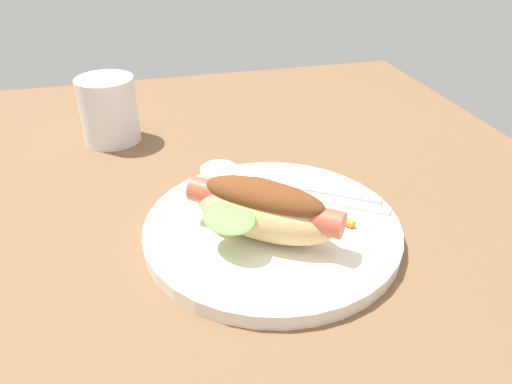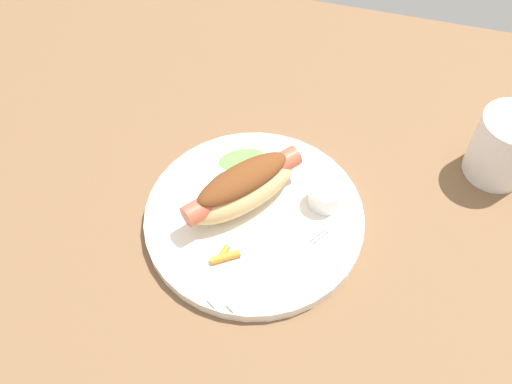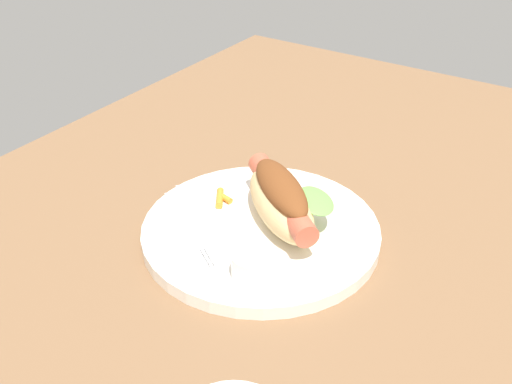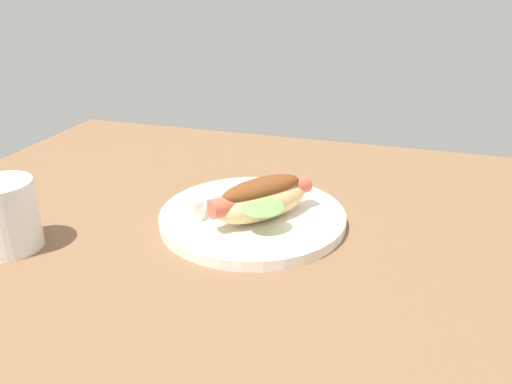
{
  "view_description": "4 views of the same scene",
  "coord_description": "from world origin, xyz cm",
  "px_view_note": "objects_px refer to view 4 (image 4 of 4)",
  "views": [
    {
      "loc": [
        38.61,
        -9.87,
        32.28
      ],
      "look_at": [
        -2.92,
        0.7,
        5.92
      ],
      "focal_mm": 34.26,
      "sensor_mm": 36.0,
      "label": 1
    },
    {
      "loc": [
        -14.48,
        43.59,
        64.07
      ],
      "look_at": [
        -2.93,
        1.02,
        4.34
      ],
      "focal_mm": 41.89,
      "sensor_mm": 36.0,
      "label": 2
    },
    {
      "loc": [
        -51.74,
        -28.76,
        42.88
      ],
      "look_at": [
        -2.7,
        3.5,
        5.73
      ],
      "focal_mm": 42.5,
      "sensor_mm": 36.0,
      "label": 3
    },
    {
      "loc": [
        16.69,
        -60.95,
        34.54
      ],
      "look_at": [
        -2.51,
        2.34,
        5.09
      ],
      "focal_mm": 34.68,
      "sensor_mm": 36.0,
      "label": 4
    }
  ],
  "objects_px": {
    "knife": "(249,191)",
    "carrot_garnish": "(276,193)",
    "plate": "(253,217)",
    "drinking_cup": "(5,216)",
    "sauce_ramekin": "(190,208)",
    "fork": "(237,189)",
    "hot_dog": "(262,198)"
  },
  "relations": [
    {
      "from": "knife",
      "to": "carrot_garnish",
      "type": "xyz_separation_m",
      "value": [
        0.04,
        -0.0,
        0.0
      ]
    },
    {
      "from": "plate",
      "to": "drinking_cup",
      "type": "bearing_deg",
      "value": -150.18
    },
    {
      "from": "plate",
      "to": "sauce_ramekin",
      "type": "height_order",
      "value": "sauce_ramekin"
    },
    {
      "from": "sauce_ramekin",
      "to": "carrot_garnish",
      "type": "xyz_separation_m",
      "value": [
        0.1,
        0.11,
        -0.01
      ]
    },
    {
      "from": "fork",
      "to": "knife",
      "type": "relative_size",
      "value": 0.92
    },
    {
      "from": "plate",
      "to": "carrot_garnish",
      "type": "relative_size",
      "value": 7.92
    },
    {
      "from": "carrot_garnish",
      "to": "drinking_cup",
      "type": "distance_m",
      "value": 0.39
    },
    {
      "from": "plate",
      "to": "knife",
      "type": "bearing_deg",
      "value": 111.17
    },
    {
      "from": "sauce_ramekin",
      "to": "drinking_cup",
      "type": "distance_m",
      "value": 0.25
    },
    {
      "from": "hot_dog",
      "to": "sauce_ramekin",
      "type": "xyz_separation_m",
      "value": [
        -0.1,
        -0.03,
        -0.02
      ]
    },
    {
      "from": "sauce_ramekin",
      "to": "fork",
      "type": "distance_m",
      "value": 0.12
    },
    {
      "from": "sauce_ramekin",
      "to": "drinking_cup",
      "type": "bearing_deg",
      "value": -149.31
    },
    {
      "from": "sauce_ramekin",
      "to": "drinking_cup",
      "type": "xyz_separation_m",
      "value": [
        -0.21,
        -0.13,
        0.02
      ]
    },
    {
      "from": "drinking_cup",
      "to": "knife",
      "type": "bearing_deg",
      "value": 41.92
    },
    {
      "from": "fork",
      "to": "drinking_cup",
      "type": "xyz_separation_m",
      "value": [
        -0.24,
        -0.24,
        0.03
      ]
    },
    {
      "from": "hot_dog",
      "to": "drinking_cup",
      "type": "bearing_deg",
      "value": -24.93
    },
    {
      "from": "fork",
      "to": "carrot_garnish",
      "type": "bearing_deg",
      "value": 123.19
    },
    {
      "from": "knife",
      "to": "carrot_garnish",
      "type": "distance_m",
      "value": 0.04
    },
    {
      "from": "hot_dog",
      "to": "fork",
      "type": "bearing_deg",
      "value": -102.45
    },
    {
      "from": "plate",
      "to": "fork",
      "type": "bearing_deg",
      "value": 125.18
    },
    {
      "from": "plate",
      "to": "carrot_garnish",
      "type": "distance_m",
      "value": 0.07
    },
    {
      "from": "knife",
      "to": "drinking_cup",
      "type": "height_order",
      "value": "drinking_cup"
    },
    {
      "from": "hot_dog",
      "to": "knife",
      "type": "relative_size",
      "value": 1.02
    },
    {
      "from": "hot_dog",
      "to": "fork",
      "type": "height_order",
      "value": "hot_dog"
    },
    {
      "from": "carrot_garnish",
      "to": "drinking_cup",
      "type": "relative_size",
      "value": 0.36
    },
    {
      "from": "sauce_ramekin",
      "to": "carrot_garnish",
      "type": "relative_size",
      "value": 1.24
    },
    {
      "from": "fork",
      "to": "carrot_garnish",
      "type": "distance_m",
      "value": 0.07
    },
    {
      "from": "hot_dog",
      "to": "sauce_ramekin",
      "type": "bearing_deg",
      "value": -36.07
    },
    {
      "from": "plate",
      "to": "carrot_garnish",
      "type": "bearing_deg",
      "value": 75.92
    },
    {
      "from": "plate",
      "to": "knife",
      "type": "xyz_separation_m",
      "value": [
        -0.03,
        0.07,
        0.01
      ]
    },
    {
      "from": "fork",
      "to": "knife",
      "type": "bearing_deg",
      "value": 125.07
    },
    {
      "from": "hot_dog",
      "to": "carrot_garnish",
      "type": "bearing_deg",
      "value": -139.97
    }
  ]
}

